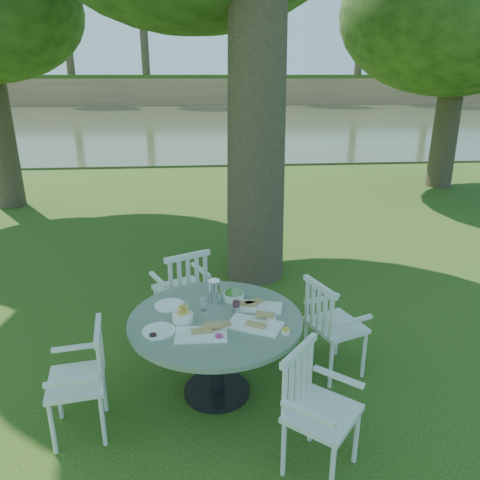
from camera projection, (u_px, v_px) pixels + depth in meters
name	position (u px, v px, depth m)	size (l,w,h in m)	color
ground	(242.00, 317.00, 5.23)	(140.00, 140.00, 0.00)	#1B360B
table	(216.00, 332.00, 3.81)	(1.40, 1.40, 0.72)	black
chair_ne	(328.00, 321.00, 4.10)	(0.56, 0.57, 0.90)	silver
chair_nw	(184.00, 287.00, 4.70)	(0.62, 0.60, 0.94)	silver
chair_sw	(88.00, 372.00, 3.42)	(0.47, 0.49, 0.87)	silver
chair_se	(311.00, 400.00, 3.11)	(0.61, 0.61, 0.89)	silver
tableware	(216.00, 310.00, 3.80)	(1.15, 0.78, 0.21)	white
river	(204.00, 121.00, 26.81)	(100.00, 28.00, 0.12)	#343C23
far_bank	(201.00, 18.00, 41.40)	(100.00, 18.00, 15.20)	#986C47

